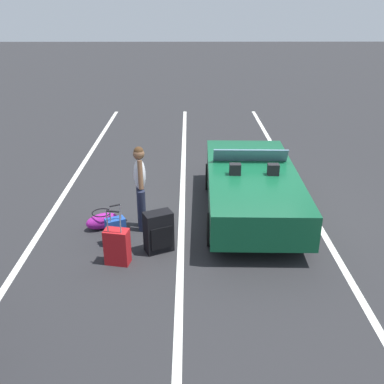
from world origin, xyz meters
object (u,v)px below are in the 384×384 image
suitcase_large_black (159,232)px  suitcase_small_carryon (116,231)px  traveler_person (140,184)px  suitcase_medium_bright (117,247)px  convertible_car (251,183)px  duffel_bag (102,221)px

suitcase_large_black → suitcase_small_carryon: bearing=-132.4°
suitcase_small_carryon → traveler_person: (0.58, -0.41, 0.68)m
suitcase_medium_bright → suitcase_large_black: bearing=-48.3°
convertible_car → traveler_person: 2.37m
convertible_car → suitcase_large_black: 2.47m
duffel_bag → suitcase_medium_bright: bearing=-158.6°
traveler_person → duffel_bag: bearing=169.4°
suitcase_large_black → convertible_car: bearing=108.1°
convertible_car → suitcase_small_carryon: (-1.42, 2.60, -0.34)m
suitcase_medium_bright → duffel_bag: size_ratio=1.43×
suitcase_large_black → traveler_person: bearing=179.6°
suitcase_medium_bright → traveler_person: size_ratio=0.61×
convertible_car → suitcase_small_carryon: bearing=120.1°
suitcase_large_black → traveler_person: size_ratio=0.45×
convertible_car → suitcase_large_black: (-1.67, 1.81, -0.22)m
convertible_car → suitcase_small_carryon: convertible_car is taller
suitcase_large_black → duffel_bag: suitcase_large_black is taller
convertible_car → duffel_bag: convertible_car is taller
suitcase_small_carryon → duffel_bag: suitcase_small_carryon is taller
suitcase_large_black → suitcase_medium_bright: suitcase_medium_bright is taller
convertible_car → duffel_bag: bearing=107.2°
suitcase_large_black → suitcase_medium_bright: size_ratio=0.73×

